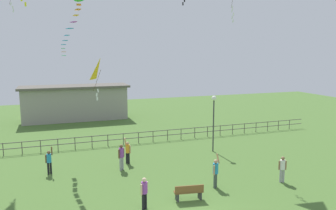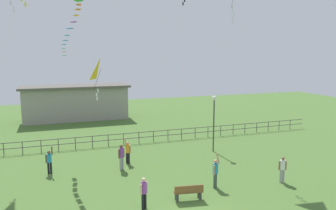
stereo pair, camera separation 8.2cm
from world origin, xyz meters
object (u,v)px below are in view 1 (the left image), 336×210
person_1 (216,171)px  person_3 (49,160)px  person_0 (282,168)px  person_4 (121,155)px  person_5 (128,151)px  kite_4 (101,71)px  park_bench (189,192)px  streamer_kite (76,3)px  person_2 (144,191)px  lamppost (214,111)px

person_1 → person_3: size_ratio=1.09×
person_0 → person_4: person_4 is taller
person_1 → person_5: bearing=123.3°
person_0 → kite_4: size_ratio=0.68×
person_0 → person_5: 9.96m
park_bench → person_1: bearing=26.6°
person_4 → kite_4: (-1.47, -2.29, 5.56)m
person_4 → streamer_kite: streamer_kite is taller
person_0 → kite_4: 11.73m
kite_4 → person_5: bearing=57.8°
person_5 → kite_4: kite_4 is taller
person_2 → person_4: bearing=89.3°
streamer_kite → person_3: bearing=135.7°
lamppost → person_0: bearing=-82.1°
park_bench → person_4: person_4 is taller
person_4 → kite_4: kite_4 is taller
person_4 → person_5: bearing=59.2°
park_bench → person_0: person_0 is taller
person_2 → lamppost: bearing=44.8°
person_3 → person_0: bearing=-24.9°
kite_4 → lamppost: bearing=24.2°
lamppost → person_4: bearing=-167.0°
lamppost → kite_4: 10.36m
person_3 → person_4: (4.37, -0.79, 0.09)m
person_1 → kite_4: kite_4 is taller
person_4 → person_5: 1.29m
person_0 → person_5: size_ratio=0.87×
person_2 → person_4: size_ratio=0.94×
person_5 → person_1: bearing=-56.7°
streamer_kite → person_0: bearing=-20.7°
person_3 → person_5: (5.03, 0.32, 0.02)m
person_0 → person_5: person_5 is taller
lamppost → person_0: size_ratio=2.76×
park_bench → person_1: 2.35m
park_bench → person_4: size_ratio=0.91×
person_2 → park_bench: bearing=3.8°
person_2 → kite_4: 6.74m
person_0 → person_1: person_1 is taller
person_3 → streamer_kite: bearing=-44.3°
person_3 → person_4: size_ratio=1.04×
person_2 → person_5: bearing=83.9°
person_3 → person_4: bearing=-10.2°
person_2 → person_4: person_4 is taller
person_3 → person_4: person_3 is taller
person_3 → lamppost: bearing=4.5°
lamppost → person_5: size_ratio=2.40×
person_5 → streamer_kite: (-3.16, -2.14, 9.27)m
lamppost → park_bench: 9.31m
streamer_kite → kite_4: bearing=-50.4°
person_3 → person_5: size_ratio=0.98×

